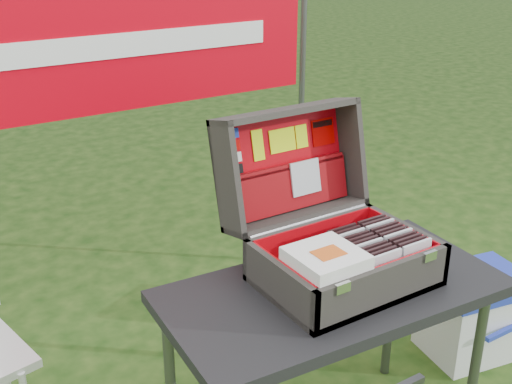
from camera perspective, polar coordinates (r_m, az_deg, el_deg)
table at (r=2.29m, az=6.49°, el=-15.76°), size 1.13×0.62×0.69m
table_top at (r=2.10m, az=6.89°, el=-8.83°), size 1.13×0.62×0.04m
table_leg_fr at (r=2.48m, az=18.94°, el=-14.22°), size 0.04×0.04×0.65m
table_leg_br at (r=2.70m, az=11.88°, el=-9.94°), size 0.04×0.04×0.65m
suitcase at (r=2.05m, az=7.12°, el=-1.19°), size 0.54×0.54×0.50m
suitcase_base_bottom at (r=2.11m, az=7.84°, el=-7.69°), size 0.54×0.38×0.02m
suitcase_base_wall_front at (r=1.97m, az=11.32°, el=-8.34°), size 0.54×0.02×0.14m
suitcase_base_wall_back at (r=2.21m, az=4.92°, el=-4.34°), size 0.54×0.02×0.14m
suitcase_base_wall_left at (r=1.95m, az=2.04°, el=-8.28°), size 0.02×0.38×0.14m
suitcase_base_wall_right at (r=2.24m, az=13.00°, el=-4.42°), size 0.02×0.38×0.14m
suitcase_liner_floor at (r=2.11m, az=7.86°, el=-7.37°), size 0.49×0.34×0.01m
suitcase_latch_left at (r=1.83m, az=7.71°, el=-8.43°), size 0.05×0.01×0.03m
suitcase_latch_right at (r=2.05m, az=15.20°, el=-5.52°), size 0.05×0.01×0.03m
suitcase_hinge at (r=2.18m, az=4.82°, el=-2.56°), size 0.48×0.02×0.02m
suitcase_lid_back at (r=2.25m, az=2.32°, el=2.63°), size 0.54×0.11×0.38m
suitcase_lid_rim_far at (r=2.18m, az=2.69°, el=7.18°), size 0.54×0.14×0.05m
suitcase_lid_rim_near at (r=2.24m, az=3.71°, el=-2.03°), size 0.54×0.14×0.05m
suitcase_lid_rim_left at (r=2.07m, az=-2.61°, el=1.18°), size 0.02×0.23×0.40m
suitcase_lid_rim_right at (r=2.35m, az=8.34°, el=3.66°), size 0.02×0.23×0.40m
suitcase_lid_liner at (r=2.24m, az=2.51°, el=2.61°), size 0.49×0.08×0.33m
suitcase_liner_wall_front at (r=1.97m, az=11.08°, el=-7.92°), size 0.49×0.01×0.12m
suitcase_liner_wall_back at (r=2.19m, az=5.15°, el=-4.24°), size 0.49×0.01×0.12m
suitcase_liner_wall_left at (r=1.95m, az=2.38°, el=-7.90°), size 0.01×0.34×0.12m
suitcase_liner_wall_right at (r=2.23m, az=12.77°, el=-4.27°), size 0.01×0.34×0.12m
suitcase_lid_pocket at (r=2.24m, az=3.04°, el=0.34°), size 0.47×0.07×0.16m
suitcase_pocket_edge at (r=2.22m, az=2.91°, el=2.25°), size 0.46×0.02×0.02m
suitcase_pocket_cd at (r=2.25m, az=4.41°, el=1.30°), size 0.12×0.04×0.12m
lid_sticker_cc_a at (r=2.12m, az=-2.19°, el=5.20°), size 0.05×0.01×0.03m
lid_sticker_cc_b at (r=2.12m, az=-2.05°, el=4.13°), size 0.05×0.01×0.03m
lid_sticker_cc_c at (r=2.13m, az=-1.91°, el=3.07°), size 0.05×0.01×0.03m
lid_sticker_cc_d at (r=2.13m, az=-1.78°, el=2.02°), size 0.05×0.01×0.03m
lid_card_neon_tall at (r=2.17m, az=0.18°, el=4.18°), size 0.04×0.03×0.10m
lid_card_neon_main at (r=2.22m, az=2.37°, el=4.62°), size 0.11×0.02×0.08m
lid_card_neon_small at (r=2.27m, az=4.07°, el=4.96°), size 0.05×0.02×0.08m
lid_sticker_band at (r=2.32m, az=5.98°, el=5.34°), size 0.10×0.02×0.09m
lid_sticker_band_bar at (r=2.32m, az=5.91°, el=6.07°), size 0.09×0.01×0.02m
cd_left_0 at (r=2.00m, az=11.38°, el=-7.06°), size 0.12×0.01×0.14m
cd_left_1 at (r=2.01m, az=10.97°, el=-6.82°), size 0.12×0.01×0.14m
cd_left_2 at (r=2.03m, az=10.57°, el=-6.57°), size 0.12×0.01×0.14m
cd_left_3 at (r=2.04m, az=10.17°, el=-6.34°), size 0.12×0.01×0.14m
cd_left_4 at (r=2.05m, az=9.78°, el=-6.10°), size 0.12×0.01×0.14m
cd_left_5 at (r=2.07m, az=9.39°, el=-5.87°), size 0.12×0.01×0.14m
cd_left_6 at (r=2.08m, az=9.01°, el=-5.64°), size 0.12×0.01×0.14m
cd_left_7 at (r=2.09m, az=8.63°, el=-5.41°), size 0.12×0.01×0.14m
cd_left_8 at (r=2.11m, az=8.26°, el=-5.19°), size 0.12×0.01×0.14m
cd_left_9 at (r=2.12m, az=7.90°, el=-4.97°), size 0.12×0.01×0.14m
cd_left_10 at (r=2.14m, az=7.54°, el=-4.75°), size 0.12×0.01×0.14m
cd_right_0 at (r=2.08m, az=13.99°, el=-6.03°), size 0.12×0.01×0.14m
cd_right_1 at (r=2.10m, az=13.58°, el=-5.81°), size 0.12×0.01×0.14m
cd_right_2 at (r=2.11m, az=13.18°, el=-5.58°), size 0.12×0.01×0.14m
cd_right_3 at (r=2.12m, az=12.78°, el=-5.36°), size 0.12×0.01×0.14m
cd_right_4 at (r=2.13m, az=12.38°, el=-5.14°), size 0.12×0.01×0.14m
cd_right_5 at (r=2.15m, az=12.00°, el=-4.93°), size 0.12×0.01×0.14m
cd_right_6 at (r=2.16m, az=11.61°, el=-4.71°), size 0.12×0.01×0.14m
cd_right_7 at (r=2.17m, az=11.23°, el=-4.50°), size 0.12×0.01×0.14m
cd_right_8 at (r=2.19m, az=10.86°, el=-4.29°), size 0.12×0.01×0.14m
cd_right_9 at (r=2.20m, az=10.49°, el=-4.09°), size 0.12×0.01×0.14m
cd_right_10 at (r=2.21m, az=10.12°, el=-3.88°), size 0.12×0.01×0.14m
songbook_0 at (r=1.92m, az=6.23°, el=-6.29°), size 0.20×0.20×0.00m
songbook_1 at (r=1.92m, az=6.23°, el=-6.16°), size 0.20×0.20×0.00m
songbook_2 at (r=1.92m, az=6.24°, el=-6.03°), size 0.20×0.20×0.00m
songbook_3 at (r=1.92m, az=6.24°, el=-5.90°), size 0.20×0.20×0.00m
songbook_4 at (r=1.91m, az=6.25°, el=-5.77°), size 0.20×0.20×0.00m
songbook_5 at (r=1.91m, az=6.26°, el=-5.64°), size 0.20×0.20×0.00m
songbook_6 at (r=1.91m, az=6.26°, el=-5.51°), size 0.20×0.20×0.00m
songbook_7 at (r=1.91m, az=6.27°, el=-5.37°), size 0.20×0.20×0.00m
songbook_graphic at (r=1.90m, az=6.46°, el=-5.39°), size 0.09×0.07×0.00m
cooler at (r=3.01m, az=18.78°, el=-10.19°), size 0.47×0.39×0.37m
cooler_body at (r=3.02m, az=18.72°, el=-10.60°), size 0.45×0.37×0.32m
cooler_lid at (r=2.93m, az=19.18°, el=-7.54°), size 0.47×0.39×0.05m
cooler_handle at (r=2.92m, az=21.42°, el=-11.36°), size 0.25×0.02×0.02m
chair_leg_br at (r=2.62m, az=-21.37°, el=-14.65°), size 0.02×0.02×0.48m
cardboard_box at (r=3.10m, az=6.60°, el=-8.11°), size 0.36×0.26×0.36m
banner_post_right at (r=3.31m, az=4.02°, el=6.76°), size 0.03×0.03×1.70m
banner at (r=2.79m, az=-10.19°, el=12.91°), size 1.60×0.02×0.55m
banner_text at (r=2.78m, az=-10.09°, el=12.88°), size 1.20×0.00×0.10m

